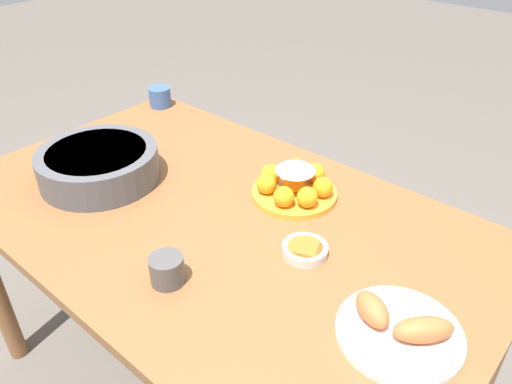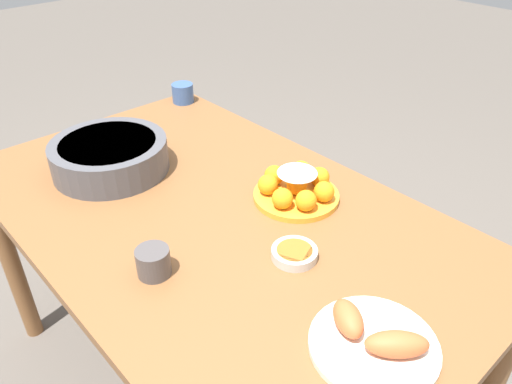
# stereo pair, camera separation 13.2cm
# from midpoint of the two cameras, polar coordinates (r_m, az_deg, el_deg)

# --- Properties ---
(dining_table) EXTENTS (1.45, 0.87, 0.74)m
(dining_table) POSITION_cam_midpoint_polar(r_m,az_deg,el_deg) (1.37, -1.84, -5.42)
(dining_table) COLOR brown
(dining_table) RESTS_ON ground_plane
(cake_plate) EXTENTS (0.23, 0.23, 0.09)m
(cake_plate) POSITION_cam_midpoint_polar(r_m,az_deg,el_deg) (1.36, 7.42, 0.39)
(cake_plate) COLOR gold
(cake_plate) RESTS_ON dining_table
(serving_bowl) EXTENTS (0.34, 0.34, 0.09)m
(serving_bowl) POSITION_cam_midpoint_polar(r_m,az_deg,el_deg) (1.51, -14.01, 4.05)
(serving_bowl) COLOR #4C4C51
(serving_bowl) RESTS_ON dining_table
(sauce_bowl) EXTENTS (0.11, 0.11, 0.02)m
(sauce_bowl) POSITION_cam_midpoint_polar(r_m,az_deg,el_deg) (1.17, 7.67, -7.06)
(sauce_bowl) COLOR beige
(sauce_bowl) RESTS_ON dining_table
(seafood_platter) EXTENTS (0.25, 0.25, 0.06)m
(seafood_platter) POSITION_cam_midpoint_polar(r_m,az_deg,el_deg) (1.01, 17.12, -16.07)
(seafood_platter) COLOR silver
(seafood_platter) RESTS_ON dining_table
(cup_near) EXTENTS (0.08, 0.08, 0.07)m
(cup_near) POSITION_cam_midpoint_polar(r_m,az_deg,el_deg) (1.95, -6.43, 11.13)
(cup_near) COLOR #38568E
(cup_near) RESTS_ON dining_table
(cup_far) EXTENTS (0.08, 0.08, 0.07)m
(cup_far) POSITION_cam_midpoint_polar(r_m,az_deg,el_deg) (1.12, -8.35, -8.05)
(cup_far) COLOR #4C4747
(cup_far) RESTS_ON dining_table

